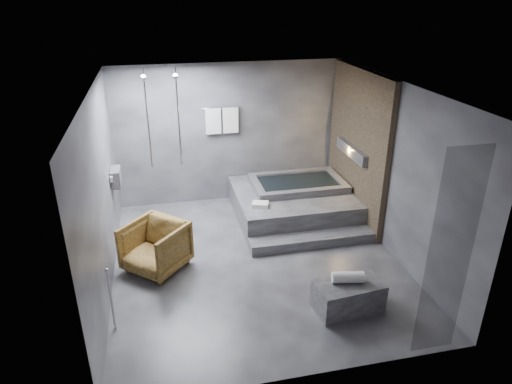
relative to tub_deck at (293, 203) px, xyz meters
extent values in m
plane|color=#2C2C2E|center=(-1.05, -1.45, -0.25)|extent=(5.00, 5.00, 0.00)
cube|color=#4A4A4C|center=(-1.05, -1.45, 2.55)|extent=(4.50, 5.00, 0.04)
cube|color=#36363B|center=(-1.05, 1.05, 1.15)|extent=(4.50, 0.04, 2.80)
cube|color=#36363B|center=(-1.05, -3.95, 1.15)|extent=(4.50, 0.04, 2.80)
cube|color=#36363B|center=(-3.30, -1.45, 1.15)|extent=(0.04, 5.00, 2.80)
cube|color=#36363B|center=(1.20, -1.45, 1.15)|extent=(0.04, 5.00, 2.80)
cube|color=#836C4D|center=(1.14, -0.20, 1.15)|extent=(0.10, 2.40, 2.78)
cube|color=#FF9938|center=(1.06, -0.20, 1.05)|extent=(0.14, 1.20, 0.20)
cube|color=slate|center=(-3.21, -0.05, 0.85)|extent=(0.16, 0.42, 0.30)
imported|color=beige|center=(-3.20, -0.15, 0.80)|extent=(0.08, 0.08, 0.21)
imported|color=beige|center=(-3.20, 0.05, 0.78)|extent=(0.07, 0.07, 0.15)
cylinder|color=silver|center=(-2.05, 0.60, 1.65)|extent=(0.04, 0.04, 1.80)
cylinder|color=silver|center=(-2.60, 0.60, 1.65)|extent=(0.04, 0.04, 1.80)
cylinder|color=silver|center=(-1.20, 0.99, 1.70)|extent=(0.75, 0.02, 0.02)
cube|color=white|center=(-1.37, 0.97, 1.45)|extent=(0.30, 0.06, 0.50)
cube|color=white|center=(-1.03, 0.97, 1.45)|extent=(0.30, 0.06, 0.50)
cylinder|color=silver|center=(-3.20, -2.65, 0.20)|extent=(0.04, 0.04, 0.90)
cube|color=black|center=(0.60, -3.90, 1.10)|extent=(0.55, 0.01, 2.60)
cube|color=#313133|center=(0.00, 0.00, 0.00)|extent=(2.20, 2.00, 0.50)
cube|color=#313133|center=(0.00, -1.18, -0.16)|extent=(2.20, 0.36, 0.18)
cube|color=#303032|center=(-0.08, -2.92, -0.04)|extent=(0.97, 0.60, 0.41)
imported|color=#473011|center=(-2.63, -1.34, 0.14)|extent=(1.20, 1.20, 0.78)
cylinder|color=white|center=(-0.09, -2.88, 0.24)|extent=(0.45, 0.24, 0.16)
cube|color=silver|center=(-0.77, -0.51, 0.29)|extent=(0.33, 0.28, 0.07)
camera|label=1|loc=(-2.43, -7.64, 3.83)|focal=32.00mm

